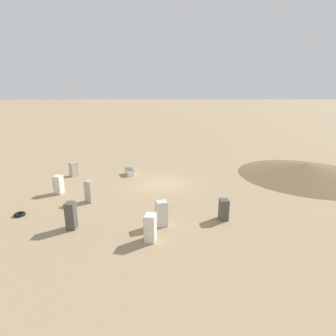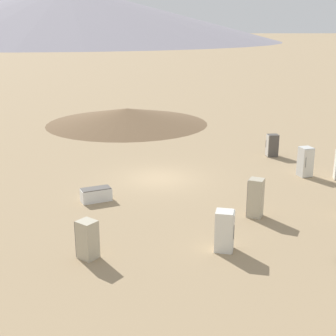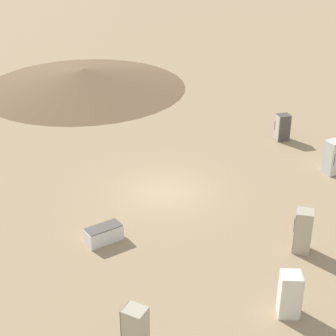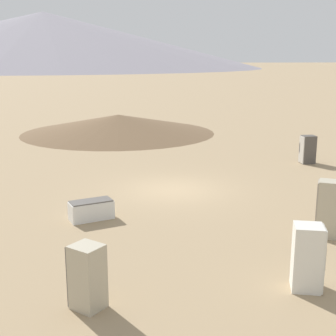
% 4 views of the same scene
% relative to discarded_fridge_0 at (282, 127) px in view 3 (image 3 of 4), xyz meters
% --- Properties ---
extents(ground_plane, '(1000.00, 1000.00, 0.00)m').
position_rel_discarded_fridge_0_xyz_m(ground_plane, '(7.63, 4.40, -0.74)').
color(ground_plane, '#9E8460').
extents(dirt_mound, '(14.18, 14.18, 1.35)m').
position_rel_discarded_fridge_0_xyz_m(dirt_mound, '(9.97, -11.28, -0.06)').
color(dirt_mound, brown).
rests_on(dirt_mound, ground_plane).
extents(discarded_fridge_0, '(0.76, 0.62, 1.47)m').
position_rel_discarded_fridge_0_xyz_m(discarded_fridge_0, '(0.00, 0.00, 0.00)').
color(discarded_fridge_0, '#4C4742').
rests_on(discarded_fridge_0, ground_plane).
extents(discarded_fridge_1, '(0.85, 0.80, 1.62)m').
position_rel_discarded_fridge_0_xyz_m(discarded_fridge_1, '(5.36, 13.34, 0.07)').
color(discarded_fridge_1, silver).
rests_on(discarded_fridge_1, ground_plane).
extents(discarded_fridge_2, '(0.91, 0.90, 1.48)m').
position_rel_discarded_fridge_0_xyz_m(discarded_fridge_2, '(10.54, 13.70, 0.01)').
color(discarded_fridge_2, '#B2A88E').
rests_on(discarded_fridge_2, ground_plane).
extents(discarded_fridge_4, '(1.61, 1.16, 0.67)m').
position_rel_discarded_fridge_0_xyz_m(discarded_fridge_4, '(10.81, 7.78, -0.40)').
color(discarded_fridge_4, white).
rests_on(discarded_fridge_4, ground_plane).
extents(discarded_fridge_5, '(0.81, 0.87, 1.70)m').
position_rel_discarded_fridge_0_xyz_m(discarded_fridge_5, '(-0.78, 4.32, 0.12)').
color(discarded_fridge_5, silver).
rests_on(discarded_fridge_5, ground_plane).
extents(discarded_fridge_7, '(0.86, 0.84, 1.79)m').
position_rel_discarded_fridge_0_xyz_m(discarded_fridge_7, '(3.43, 10.09, 0.16)').
color(discarded_fridge_7, '#B2A88E').
rests_on(discarded_fridge_7, ground_plane).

